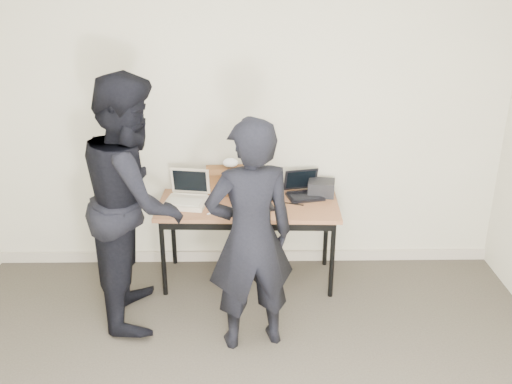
{
  "coord_description": "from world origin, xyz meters",
  "views": [
    {
      "loc": [
        0.04,
        -2.44,
        2.62
      ],
      "look_at": [
        0.1,
        1.6,
        0.95
      ],
      "focal_mm": 40.0,
      "sensor_mm": 36.0,
      "label": 1
    }
  ],
  "objects_px": {
    "desk": "(248,211)",
    "equipment_box": "(321,188)",
    "laptop_right": "(304,190)",
    "person_typist": "(250,237)",
    "person_observer": "(134,200)",
    "laptop_center": "(254,200)",
    "laptop_beige": "(187,197)",
    "leather_satchel": "(227,180)"
  },
  "relations": [
    {
      "from": "desk",
      "to": "laptop_center",
      "type": "relative_size",
      "value": 4.39
    },
    {
      "from": "person_typist",
      "to": "person_observer",
      "type": "bearing_deg",
      "value": -39.78
    },
    {
      "from": "person_typist",
      "to": "person_observer",
      "type": "height_order",
      "value": "person_observer"
    },
    {
      "from": "laptop_beige",
      "to": "person_observer",
      "type": "distance_m",
      "value": 0.61
    },
    {
      "from": "laptop_center",
      "to": "laptop_right",
      "type": "height_order",
      "value": "laptop_center"
    },
    {
      "from": "equipment_box",
      "to": "person_observer",
      "type": "bearing_deg",
      "value": -156.67
    },
    {
      "from": "laptop_center",
      "to": "equipment_box",
      "type": "distance_m",
      "value": 0.62
    },
    {
      "from": "leather_satchel",
      "to": "person_typist",
      "type": "distance_m",
      "value": 1.11
    },
    {
      "from": "equipment_box",
      "to": "person_typist",
      "type": "distance_m",
      "value": 1.22
    },
    {
      "from": "desk",
      "to": "person_observer",
      "type": "relative_size",
      "value": 0.8
    },
    {
      "from": "laptop_right",
      "to": "person_observer",
      "type": "relative_size",
      "value": 0.18
    },
    {
      "from": "laptop_center",
      "to": "equipment_box",
      "type": "relative_size",
      "value": 1.55
    },
    {
      "from": "person_typist",
      "to": "equipment_box",
      "type": "bearing_deg",
      "value": -134.08
    },
    {
      "from": "laptop_right",
      "to": "leather_satchel",
      "type": "xyz_separation_m",
      "value": [
        -0.66,
        0.05,
        0.08
      ]
    },
    {
      "from": "laptop_beige",
      "to": "equipment_box",
      "type": "xyz_separation_m",
      "value": [
        1.14,
        0.16,
        0.01
      ]
    },
    {
      "from": "leather_satchel",
      "to": "person_typist",
      "type": "height_order",
      "value": "person_typist"
    },
    {
      "from": "equipment_box",
      "to": "person_typist",
      "type": "relative_size",
      "value": 0.13
    },
    {
      "from": "laptop_right",
      "to": "person_typist",
      "type": "relative_size",
      "value": 0.21
    },
    {
      "from": "desk",
      "to": "equipment_box",
      "type": "xyz_separation_m",
      "value": [
        0.63,
        0.19,
        0.12
      ]
    },
    {
      "from": "laptop_right",
      "to": "equipment_box",
      "type": "bearing_deg",
      "value": -6.84
    },
    {
      "from": "laptop_beige",
      "to": "person_typist",
      "type": "height_order",
      "value": "person_typist"
    },
    {
      "from": "laptop_center",
      "to": "laptop_right",
      "type": "relative_size",
      "value": 0.99
    },
    {
      "from": "laptop_beige",
      "to": "person_typist",
      "type": "bearing_deg",
      "value": -50.1
    },
    {
      "from": "person_typist",
      "to": "laptop_beige",
      "type": "bearing_deg",
      "value": -73.48
    },
    {
      "from": "laptop_beige",
      "to": "equipment_box",
      "type": "bearing_deg",
      "value": 17.61
    },
    {
      "from": "laptop_center",
      "to": "person_observer",
      "type": "xyz_separation_m",
      "value": [
        -0.89,
        -0.42,
        0.18
      ]
    },
    {
      "from": "laptop_beige",
      "to": "laptop_right",
      "type": "bearing_deg",
      "value": 17.97
    },
    {
      "from": "laptop_center",
      "to": "person_typist",
      "type": "bearing_deg",
      "value": -105.71
    },
    {
      "from": "laptop_center",
      "to": "person_observer",
      "type": "distance_m",
      "value": 1.0
    },
    {
      "from": "leather_satchel",
      "to": "equipment_box",
      "type": "xyz_separation_m",
      "value": [
        0.81,
        -0.04,
        -0.06
      ]
    },
    {
      "from": "leather_satchel",
      "to": "person_observer",
      "type": "bearing_deg",
      "value": -138.73
    },
    {
      "from": "laptop_right",
      "to": "person_observer",
      "type": "xyz_separation_m",
      "value": [
        -1.32,
        -0.62,
        0.18
      ]
    },
    {
      "from": "laptop_beige",
      "to": "person_observer",
      "type": "xyz_separation_m",
      "value": [
        -0.34,
        -0.48,
        0.18
      ]
    },
    {
      "from": "leather_satchel",
      "to": "person_observer",
      "type": "distance_m",
      "value": 0.95
    },
    {
      "from": "equipment_box",
      "to": "person_observer",
      "type": "relative_size",
      "value": 0.12
    },
    {
      "from": "person_typist",
      "to": "desk",
      "type": "bearing_deg",
      "value": -102.87
    },
    {
      "from": "laptop_beige",
      "to": "laptop_center",
      "type": "xyz_separation_m",
      "value": [
        0.55,
        -0.05,
        -0.0
      ]
    },
    {
      "from": "laptop_center",
      "to": "laptop_right",
      "type": "xyz_separation_m",
      "value": [
        0.43,
        0.2,
        -0.0
      ]
    },
    {
      "from": "laptop_beige",
      "to": "laptop_right",
      "type": "height_order",
      "value": "laptop_beige"
    },
    {
      "from": "leather_satchel",
      "to": "equipment_box",
      "type": "height_order",
      "value": "leather_satchel"
    },
    {
      "from": "desk",
      "to": "laptop_right",
      "type": "bearing_deg",
      "value": 22.3
    },
    {
      "from": "desk",
      "to": "leather_satchel",
      "type": "distance_m",
      "value": 0.34
    }
  ]
}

